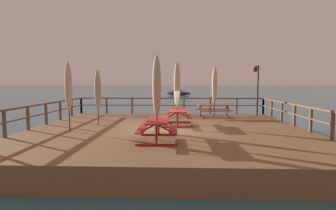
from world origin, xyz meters
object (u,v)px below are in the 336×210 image
Objects in this scene: patio_umbrella_tall_mid_left at (157,86)px; patio_umbrella_tall_back_right at (98,90)px; picnic_table_front_left at (158,125)px; patio_umbrella_tall_front at (215,85)px; picnic_table_back_right at (177,114)px; patio_umbrella_short_back at (177,85)px; patio_umbrella_short_front at (68,87)px; sailboat_distant at (178,93)px; picnic_table_mid_left at (214,108)px; lamp_post_hooked at (257,82)px.

patio_umbrella_tall_mid_left reaches higher than patio_umbrella_tall_back_right.
picnic_table_front_left is 0.70× the size of patio_umbrella_tall_front.
patio_umbrella_tall_front is at bearing 66.08° from picnic_table_front_left.
patio_umbrella_short_back is (-0.03, 0.02, 1.45)m from picnic_table_back_right.
patio_umbrella_tall_mid_left is 4.60m from patio_umbrella_tall_back_right.
patio_umbrella_short_front reaches higher than picnic_table_front_left.
sailboat_distant is at bearing 89.34° from patio_umbrella_tall_mid_left.
sailboat_distant reaches higher than picnic_table_mid_left.
patio_umbrella_short_back reaches higher than picnic_table_mid_left.
patio_umbrella_tall_front reaches higher than patio_umbrella_tall_back_right.
sailboat_distant is at bearing 85.54° from patio_umbrella_tall_back_right.
lamp_post_hooked reaches higher than patio_umbrella_short_back.
patio_umbrella_tall_front is (2.20, 2.96, 1.40)m from picnic_table_back_right.
picnic_table_back_right is at bearing 78.88° from picnic_table_front_left.
patio_umbrella_tall_front reaches higher than picnic_table_mid_left.
picnic_table_front_left is 4.81m from patio_umbrella_tall_back_right.
picnic_table_back_right is (0.70, 3.58, -0.01)m from picnic_table_front_left.
picnic_table_back_right is 5.22m from patio_umbrella_short_front.
patio_umbrella_short_front reaches higher than picnic_table_back_right.
patio_umbrella_short_back is at bearing -127.11° from patio_umbrella_tall_front.
patio_umbrella_short_front is (-3.98, 1.71, 1.35)m from picnic_table_front_left.
lamp_post_hooked is at bearing 38.70° from picnic_table_back_right.
picnic_table_front_left and picnic_table_back_right have the same top height.
picnic_table_mid_left is at bearing 54.06° from picnic_table_back_right.
patio_umbrella_short_front is at bearing -144.88° from patio_umbrella_tall_front.
picnic_table_mid_left is 0.70× the size of patio_umbrella_short_front.
picnic_table_front_left is 3.65m from picnic_table_back_right.
patio_umbrella_short_back reaches higher than picnic_table_back_right.
lamp_post_hooked is at bearing 52.72° from patio_umbrella_tall_mid_left.
picnic_table_front_left is 3.94m from patio_umbrella_short_back.
picnic_table_mid_left is at bearing 53.53° from patio_umbrella_short_back.
picnic_table_mid_left is 8.54m from patio_umbrella_short_front.
patio_umbrella_short_front is at bearing -95.17° from sailboat_distant.
picnic_table_mid_left is at bearing 35.47° from patio_umbrella_short_front.
picnic_table_front_left is at bearing -113.92° from patio_umbrella_tall_front.
picnic_table_front_left is 1.12× the size of picnic_table_back_right.
picnic_table_front_left is at bearing -62.57° from patio_umbrella_tall_mid_left.
picnic_table_back_right is 3.95m from patio_umbrella_tall_front.
sailboat_distant is at bearing 89.37° from picnic_table_front_left.
patio_umbrella_short_front reaches higher than picnic_table_mid_left.
patio_umbrella_tall_back_right is at bearing -152.58° from patio_umbrella_tall_front.
picnic_table_back_right is at bearing -41.77° from patio_umbrella_short_back.
patio_umbrella_short_front is at bearing -157.82° from patio_umbrella_short_back.
patio_umbrella_tall_front is 7.12m from patio_umbrella_tall_mid_left.
patio_umbrella_short_back is 1.15× the size of patio_umbrella_tall_back_right.
patio_umbrella_tall_mid_left is at bearing -22.71° from patio_umbrella_short_front.
sailboat_distant is at bearing 92.94° from patio_umbrella_tall_front.
patio_umbrella_tall_front is 45.48m from sailboat_distant.
picnic_table_mid_left is 7.30m from patio_umbrella_tall_mid_left.
patio_umbrella_tall_mid_left is (-2.93, -6.49, 0.01)m from patio_umbrella_tall_front.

